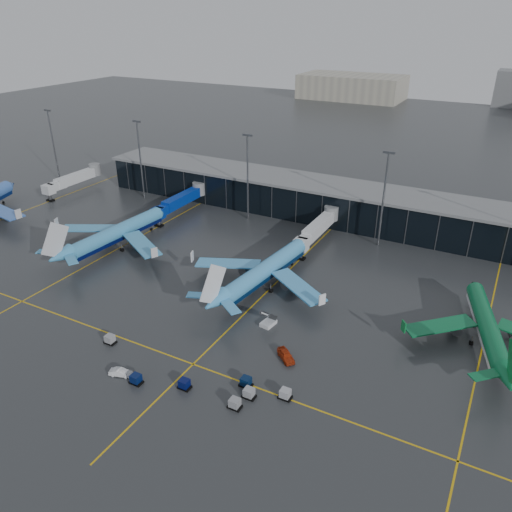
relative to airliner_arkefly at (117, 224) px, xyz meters
The scene contains 12 objects.
ground 39.83m from the airliner_arkefly, 25.00° to the right, with size 600.00×600.00×0.00m, color #282B2D.
terminal_pier 57.71m from the airliner_arkefly, 51.87° to the left, with size 142.00×17.00×10.70m.
jet_bridges 26.45m from the airliner_arkefly, 88.64° to the left, with size 94.00×27.50×7.20m.
flood_masts 53.10m from the airliner_arkefly, 39.41° to the left, with size 203.00×0.50×25.50m.
taxi_lines 46.47m from the airliner_arkefly, ahead, with size 220.00×120.00×0.02m.
airliner_arkefly is the anchor object (origin of this frame).
airliner_klm_near 43.90m from the airliner_arkefly, ahead, with size 35.96×40.96×12.59m, color #449FE0, non-canonical shape.
airliner_aer_lingus 90.53m from the airliner_arkefly, ahead, with size 32.43×36.94×11.35m, color #0B6437, non-canonical shape.
baggage_carts 61.78m from the airliner_arkefly, 34.98° to the right, with size 37.86×10.19×1.70m.
mobile_airstair 54.06m from the airliner_arkefly, 15.35° to the right, with size 2.65×3.49×3.45m.
service_van_red 63.89m from the airliner_arkefly, 20.58° to the right, with size 1.94×4.82×1.64m, color #A92B0D.
service_van_white 54.42m from the airliner_arkefly, 47.77° to the right, with size 1.39×4.00×1.32m, color silver.
Camera 1 is at (53.66, -72.30, 57.01)m, focal length 35.00 mm.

